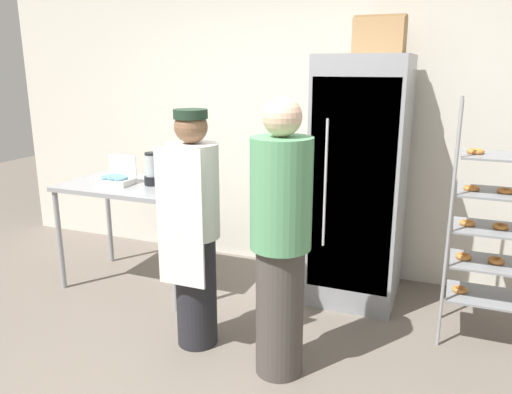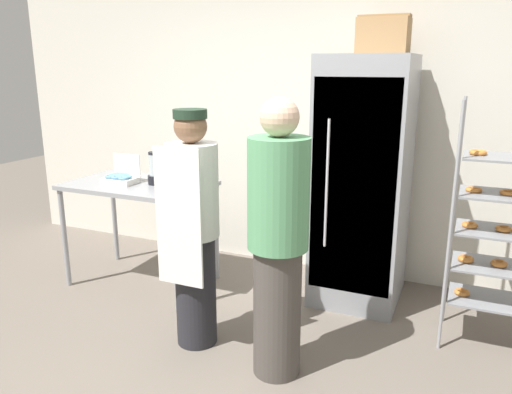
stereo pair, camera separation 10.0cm
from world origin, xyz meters
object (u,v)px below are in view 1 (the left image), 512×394
object	(u,v)px
baking_rack	(500,229)
cardboard_storage_box	(380,36)
person_baker	(194,228)
blender_pitcher	(152,170)
donut_box	(116,179)
refrigerator	(360,182)
person_customer	(281,240)

from	to	relation	value
baking_rack	cardboard_storage_box	xyz separation A→B (m)	(-0.93, 0.49, 1.26)
cardboard_storage_box	person_baker	xyz separation A→B (m)	(-0.93, -1.27, -1.25)
blender_pitcher	baking_rack	bearing A→B (deg)	1.55
donut_box	cardboard_storage_box	world-z (taller)	cardboard_storage_box
baking_rack	donut_box	size ratio (longest dim) A/B	6.05
refrigerator	donut_box	size ratio (longest dim) A/B	7.06
person_baker	donut_box	bearing A→B (deg)	149.94
baking_rack	person_customer	distance (m)	1.52
baking_rack	person_baker	xyz separation A→B (m)	(-1.87, -0.78, 0.02)
cardboard_storage_box	person_baker	distance (m)	2.01
person_baker	person_customer	xyz separation A→B (m)	(0.64, -0.10, 0.03)
blender_pitcher	cardboard_storage_box	size ratio (longest dim) A/B	0.72
donut_box	blender_pitcher	world-z (taller)	blender_pitcher
refrigerator	blender_pitcher	bearing A→B (deg)	-164.92
refrigerator	blender_pitcher	world-z (taller)	refrigerator
blender_pitcher	cardboard_storage_box	bearing A→B (deg)	18.10
refrigerator	blender_pitcher	size ratio (longest dim) A/B	7.13
refrigerator	donut_box	world-z (taller)	refrigerator
donut_box	blender_pitcher	bearing A→B (deg)	17.72
donut_box	person_customer	bearing A→B (deg)	-22.94
blender_pitcher	person_baker	xyz separation A→B (m)	(0.78, -0.71, -0.19)
person_baker	blender_pitcher	bearing A→B (deg)	137.55
baking_rack	person_baker	bearing A→B (deg)	-157.26
baking_rack	cardboard_storage_box	world-z (taller)	cardboard_storage_box
person_customer	donut_box	bearing A→B (deg)	157.06
baking_rack	person_baker	distance (m)	2.02
baking_rack	refrigerator	bearing A→B (deg)	159.75
blender_pitcher	person_baker	bearing A→B (deg)	-42.45
donut_box	person_baker	bearing A→B (deg)	-30.06
refrigerator	baking_rack	world-z (taller)	refrigerator
blender_pitcher	person_baker	world-z (taller)	person_baker
blender_pitcher	person_baker	distance (m)	1.07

